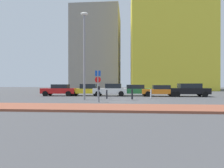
% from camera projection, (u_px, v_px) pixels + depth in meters
% --- Properties ---
extents(ground_plane, '(120.00, 120.00, 0.00)m').
position_uv_depth(ground_plane, '(122.00, 100.00, 17.55)').
color(ground_plane, '#424244').
extents(sidewalk_brick, '(40.00, 3.29, 0.14)m').
position_uv_depth(sidewalk_brick, '(120.00, 108.00, 11.79)').
color(sidewalk_brick, brown).
rests_on(sidewalk_brick, ground).
extents(parked_car_red, '(4.25, 2.05, 1.44)m').
position_uv_depth(parked_car_red, '(59.00, 90.00, 23.97)').
color(parked_car_red, red).
rests_on(parked_car_red, ground).
extents(parked_car_yellow, '(4.23, 2.05, 1.49)m').
position_uv_depth(parked_car_yellow, '(86.00, 90.00, 24.15)').
color(parked_car_yellow, gold).
rests_on(parked_car_yellow, ground).
extents(parked_car_white, '(4.11, 1.88, 1.53)m').
position_uv_depth(parked_car_white, '(111.00, 90.00, 23.69)').
color(parked_car_white, white).
rests_on(parked_car_white, ground).
extents(parked_car_green, '(4.39, 2.10, 1.40)m').
position_uv_depth(parked_car_green, '(134.00, 90.00, 23.97)').
color(parked_car_green, '#237238').
rests_on(parked_car_green, ground).
extents(parked_car_orange, '(4.26, 2.12, 1.36)m').
position_uv_depth(parked_car_orange, '(160.00, 90.00, 23.10)').
color(parked_car_orange, orange).
rests_on(parked_car_orange, ground).
extents(parked_car_black, '(4.54, 2.13, 1.55)m').
position_uv_depth(parked_car_black, '(189.00, 90.00, 22.73)').
color(parked_car_black, black).
rests_on(parked_car_black, ground).
extents(parking_sign_post, '(0.60, 0.13, 2.86)m').
position_uv_depth(parking_sign_post, '(98.00, 81.00, 18.88)').
color(parking_sign_post, gray).
rests_on(parking_sign_post, ground).
extents(parking_meter, '(0.18, 0.14, 1.33)m').
position_uv_depth(parking_meter, '(99.00, 92.00, 15.80)').
color(parking_meter, '#4C4C51').
rests_on(parking_meter, ground).
extents(street_lamp, '(0.70, 0.36, 8.28)m').
position_uv_depth(street_lamp, '(84.00, 49.00, 18.08)').
color(street_lamp, gray).
rests_on(street_lamp, ground).
extents(traffic_bollard_near, '(0.14, 0.14, 0.93)m').
position_uv_depth(traffic_bollard_near, '(151.00, 94.00, 20.14)').
color(traffic_bollard_near, '#B7B7BC').
rests_on(traffic_bollard_near, ground).
extents(traffic_bollard_mid, '(0.15, 0.15, 0.90)m').
position_uv_depth(traffic_bollard_mid, '(107.00, 94.00, 19.50)').
color(traffic_bollard_mid, black).
rests_on(traffic_bollard_mid, ground).
extents(traffic_bollard_far, '(0.18, 0.18, 0.99)m').
position_uv_depth(traffic_bollard_far, '(132.00, 94.00, 18.71)').
color(traffic_bollard_far, black).
rests_on(traffic_bollard_far, ground).
extents(building_colorful_midrise, '(17.48, 16.50, 23.89)m').
position_uv_depth(building_colorful_midrise, '(167.00, 41.00, 46.89)').
color(building_colorful_midrise, gold).
rests_on(building_colorful_midrise, ground).
extents(building_under_construction, '(12.04, 14.58, 20.90)m').
position_uv_depth(building_under_construction, '(98.00, 51.00, 52.76)').
color(building_under_construction, gray).
rests_on(building_under_construction, ground).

